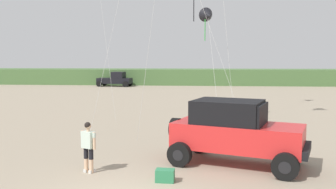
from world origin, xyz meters
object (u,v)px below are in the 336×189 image
(jeep, at_px, (235,131))
(distant_pickup, at_px, (116,79))
(kite_white_parafoil, at_px, (208,16))
(person_watching, at_px, (88,144))
(cooler_box, at_px, (165,176))

(jeep, height_order, distant_pickup, jeep)
(distant_pickup, distance_m, kite_white_parafoil, 31.72)
(kite_white_parafoil, bearing_deg, person_watching, -113.76)
(jeep, xyz_separation_m, person_watching, (-4.84, -1.36, -0.26))
(cooler_box, bearing_deg, kite_white_parafoil, 84.34)
(person_watching, relative_size, distant_pickup, 0.35)
(cooler_box, xyz_separation_m, distant_pickup, (-10.44, 38.76, 0.75))
(jeep, bearing_deg, cooler_box, -138.00)
(jeep, distance_m, cooler_box, 3.22)
(jeep, relative_size, cooler_box, 8.93)
(cooler_box, bearing_deg, jeep, 44.71)
(jeep, height_order, person_watching, jeep)
(distant_pickup, xyz_separation_m, kite_white_parafoil, (11.88, -28.97, 5.13))
(person_watching, distance_m, kite_white_parafoil, 11.19)
(cooler_box, height_order, distant_pickup, distant_pickup)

